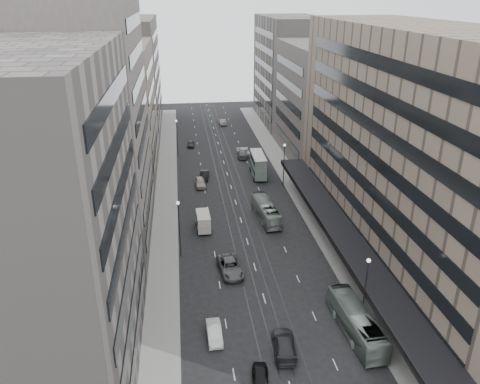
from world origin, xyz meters
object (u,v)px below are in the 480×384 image
bus_near (356,322)px  pedestrian (394,332)px  sedan_0 (260,379)px  bus_far (266,210)px  panel_van (203,221)px  sedan_1 (214,332)px  sedan_2 (230,267)px  double_decker (258,164)px

bus_near → pedestrian: 3.89m
sedan_0 → pedestrian: (14.73, 4.05, 0.48)m
sedan_0 → pedestrian: bearing=22.9°
bus_far → sedan_0: bearing=73.9°
panel_van → sedan_1: 24.56m
bus_near → pedestrian: bearing=151.7°
sedan_1 → sedan_2: bearing=74.6°
sedan_0 → pedestrian: size_ratio=1.96×
bus_near → double_decker: size_ratio=1.31×
double_decker → pedestrian: size_ratio=4.13×
sedan_1 → pedestrian: 18.66m
double_decker → panel_van: double_decker is taller
sedan_2 → double_decker: bearing=68.8°
double_decker → pedestrian: double_decker is taller
bus_near → sedan_0: bearing=23.6°
bus_near → panel_van: 29.63m
bus_near → sedan_2: size_ratio=1.80×
double_decker → sedan_2: bearing=-103.8°
bus_near → bus_far: 28.73m
double_decker → bus_far: bearing=-94.2°
panel_van → sedan_0: bearing=-85.6°
double_decker → panel_van: 24.73m
bus_far → sedan_0: 34.73m
bus_near → sedan_0: 12.61m
bus_far → sedan_2: 16.62m
double_decker → sedan_1: double_decker is taller
panel_van → sedan_2: size_ratio=0.73×
bus_far → pedestrian: (7.99, -30.01, -0.30)m
bus_near → sedan_1: bearing=-8.0°
double_decker → sedan_2: size_ratio=1.37×
double_decker → sedan_1: bearing=-103.5°
bus_far → panel_van: (-10.14, -2.60, 0.07)m
double_decker → sedan_0: 53.78m
bus_far → sedan_1: bus_far is taller
bus_far → sedan_1: bearing=64.1°
bus_near → sedan_0: (-11.22, -5.69, -0.85)m
sedan_0 → pedestrian: 15.29m
sedan_1 → sedan_2: sedan_2 is taller
double_decker → pedestrian: bearing=-81.4°
panel_van → double_decker: bearing=59.1°
double_decker → pedestrian: (6.08, -48.99, -1.27)m
bus_near → panel_van: bearing=-63.8°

